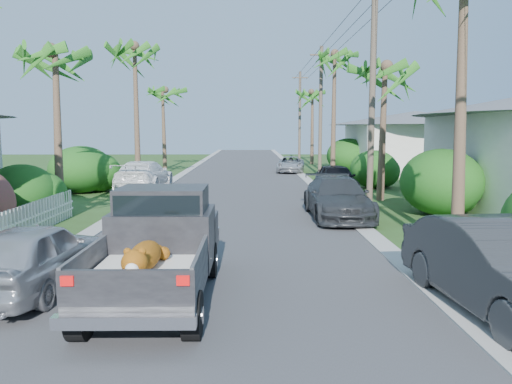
{
  "coord_description": "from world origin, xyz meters",
  "views": [
    {
      "loc": [
        0.66,
        -7.48,
        3.16
      ],
      "look_at": [
        0.81,
        6.82,
        1.4
      ],
      "focal_mm": 35.0,
      "sensor_mm": 36.0,
      "label": 1
    }
  ],
  "objects_px": {
    "pickup_truck": "(161,242)",
    "house_right_far": "(415,145)",
    "parked_car_rn": "(503,269)",
    "parked_car_rm": "(337,198)",
    "parked_car_rf": "(336,179)",
    "utility_pole_b": "(372,95)",
    "palm_r_d": "(313,92)",
    "utility_pole_d": "(300,116)",
    "parked_car_ln": "(34,257)",
    "palm_r_b": "(385,67)",
    "parked_car_rd": "(291,165)",
    "utility_pole_c": "(321,110)",
    "parked_car_lf": "(144,176)",
    "palm_l_b": "(54,51)",
    "palm_l_d": "(163,90)",
    "palm_l_c": "(135,47)",
    "palm_r_c": "(335,55)"
  },
  "relations": [
    {
      "from": "pickup_truck",
      "to": "house_right_far",
      "type": "relative_size",
      "value": 0.57
    },
    {
      "from": "parked_car_rn",
      "to": "parked_car_rm",
      "type": "distance_m",
      "value": 9.64
    },
    {
      "from": "parked_car_rm",
      "to": "house_right_far",
      "type": "distance_m",
      "value": 21.7
    },
    {
      "from": "parked_car_rf",
      "to": "utility_pole_b",
      "type": "distance_m",
      "value": 6.06
    },
    {
      "from": "palm_r_d",
      "to": "utility_pole_d",
      "type": "relative_size",
      "value": 0.89
    },
    {
      "from": "parked_car_ln",
      "to": "palm_r_b",
      "type": "relative_size",
      "value": 0.57
    },
    {
      "from": "parked_car_rd",
      "to": "utility_pole_c",
      "type": "bearing_deg",
      "value": -44.61
    },
    {
      "from": "parked_car_rf",
      "to": "parked_car_lf",
      "type": "xyz_separation_m",
      "value": [
        -10.0,
        1.35,
        0.05
      ]
    },
    {
      "from": "parked_car_rd",
      "to": "utility_pole_d",
      "type": "xyz_separation_m",
      "value": [
        1.89,
        12.6,
        4.0
      ]
    },
    {
      "from": "parked_car_rn",
      "to": "palm_r_d",
      "type": "xyz_separation_m",
      "value": [
        1.5,
        39.17,
        5.94
      ]
    },
    {
      "from": "parked_car_rm",
      "to": "parked_car_ln",
      "type": "distance_m",
      "value": 11.09
    },
    {
      "from": "utility_pole_b",
      "to": "utility_pole_d",
      "type": "xyz_separation_m",
      "value": [
        0.0,
        30.0,
        0.0
      ]
    },
    {
      "from": "utility_pole_c",
      "to": "parked_car_rn",
      "type": "bearing_deg",
      "value": -91.27
    },
    {
      "from": "palm_r_d",
      "to": "utility_pole_d",
      "type": "height_order",
      "value": "utility_pole_d"
    },
    {
      "from": "palm_l_b",
      "to": "palm_r_b",
      "type": "relative_size",
      "value": 1.03
    },
    {
      "from": "parked_car_rd",
      "to": "palm_l_d",
      "type": "bearing_deg",
      "value": 167.69
    },
    {
      "from": "parked_car_rn",
      "to": "house_right_far",
      "type": "relative_size",
      "value": 0.54
    },
    {
      "from": "parked_car_lf",
      "to": "utility_pole_c",
      "type": "distance_m",
      "value": 14.43
    },
    {
      "from": "house_right_far",
      "to": "utility_pole_b",
      "type": "relative_size",
      "value": 1.0
    },
    {
      "from": "parked_car_ln",
      "to": "palm_r_d",
      "type": "distance_m",
      "value": 39.65
    },
    {
      "from": "palm_r_d",
      "to": "palm_l_d",
      "type": "bearing_deg",
      "value": -155.22
    },
    {
      "from": "palm_l_b",
      "to": "palm_l_c",
      "type": "relative_size",
      "value": 0.8
    },
    {
      "from": "pickup_truck",
      "to": "house_right_far",
      "type": "height_order",
      "value": "house_right_far"
    },
    {
      "from": "parked_car_rn",
      "to": "parked_car_lf",
      "type": "bearing_deg",
      "value": 113.71
    },
    {
      "from": "palm_r_b",
      "to": "pickup_truck",
      "type": "bearing_deg",
      "value": -120.59
    },
    {
      "from": "parked_car_rm",
      "to": "palm_r_c",
      "type": "distance_m",
      "value": 17.42
    },
    {
      "from": "parked_car_ln",
      "to": "palm_r_d",
      "type": "xyz_separation_m",
      "value": [
        10.1,
        37.86,
        6.04
      ]
    },
    {
      "from": "house_right_far",
      "to": "utility_pole_c",
      "type": "distance_m",
      "value": 8.06
    },
    {
      "from": "palm_l_c",
      "to": "palm_l_d",
      "type": "xyz_separation_m",
      "value": [
        -0.5,
        12.0,
        -1.47
      ]
    },
    {
      "from": "parked_car_rm",
      "to": "utility_pole_d",
      "type": "distance_m",
      "value": 32.88
    },
    {
      "from": "palm_r_c",
      "to": "palm_r_b",
      "type": "bearing_deg",
      "value": -87.92
    },
    {
      "from": "pickup_truck",
      "to": "palm_l_c",
      "type": "height_order",
      "value": "palm_l_c"
    },
    {
      "from": "palm_l_c",
      "to": "utility_pole_d",
      "type": "distance_m",
      "value": 24.22
    },
    {
      "from": "palm_r_c",
      "to": "utility_pole_d",
      "type": "xyz_separation_m",
      "value": [
        -0.6,
        17.0,
        -3.51
      ]
    },
    {
      "from": "parked_car_rd",
      "to": "parked_car_ln",
      "type": "bearing_deg",
      "value": -97.37
    },
    {
      "from": "parked_car_rn",
      "to": "parked_car_lf",
      "type": "relative_size",
      "value": 0.9
    },
    {
      "from": "palm_l_d",
      "to": "parked_car_lf",
      "type": "bearing_deg",
      "value": -84.3
    },
    {
      "from": "parked_car_rn",
      "to": "palm_l_d",
      "type": "distance_m",
      "value": 35.56
    },
    {
      "from": "palm_l_d",
      "to": "utility_pole_d",
      "type": "relative_size",
      "value": 0.86
    },
    {
      "from": "palm_l_d",
      "to": "palm_r_d",
      "type": "relative_size",
      "value": 0.96
    },
    {
      "from": "parked_car_rn",
      "to": "parked_car_rm",
      "type": "bearing_deg",
      "value": 91.96
    },
    {
      "from": "palm_r_b",
      "to": "house_right_far",
      "type": "relative_size",
      "value": 0.8
    },
    {
      "from": "parked_car_rn",
      "to": "palm_r_c",
      "type": "bearing_deg",
      "value": 82.12
    },
    {
      "from": "palm_l_b",
      "to": "utility_pole_c",
      "type": "xyz_separation_m",
      "value": [
        12.4,
        16.0,
        -1.55
      ]
    },
    {
      "from": "pickup_truck",
      "to": "parked_car_rn",
      "type": "xyz_separation_m",
      "value": [
        6.08,
        -1.18,
        -0.21
      ]
    },
    {
      "from": "parked_car_rm",
      "to": "palm_l_c",
      "type": "height_order",
      "value": "palm_l_c"
    },
    {
      "from": "parked_car_rm",
      "to": "palm_r_b",
      "type": "bearing_deg",
      "value": 58.02
    },
    {
      "from": "palm_r_b",
      "to": "palm_r_c",
      "type": "xyz_separation_m",
      "value": [
        -0.4,
        11.0,
        2.16
      ]
    },
    {
      "from": "pickup_truck",
      "to": "palm_l_d",
      "type": "distance_m",
      "value": 32.9
    },
    {
      "from": "parked_car_rd",
      "to": "palm_r_d",
      "type": "bearing_deg",
      "value": 80.94
    }
  ]
}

